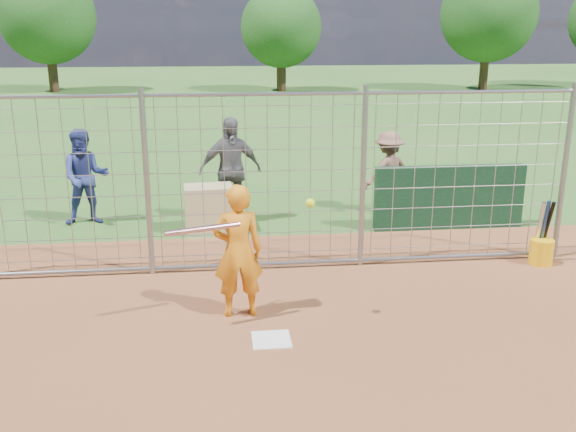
{
  "coord_description": "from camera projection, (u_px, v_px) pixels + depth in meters",
  "views": [
    {
      "loc": [
        -0.54,
        -6.65,
        3.39
      ],
      "look_at": [
        0.3,
        0.8,
        1.15
      ],
      "focal_mm": 40.0,
      "sensor_mm": 36.0,
      "label": 1
    }
  ],
  "objects": [
    {
      "name": "ground",
      "position": [
        270.0,
        332.0,
        7.36
      ],
      "size": [
        100.0,
        100.0,
        0.0
      ],
      "primitive_type": "plane",
      "color": "#2D591E",
      "rests_on": "ground"
    },
    {
      "name": "home_plate",
      "position": [
        271.0,
        340.0,
        7.16
      ],
      "size": [
        0.43,
        0.43,
        0.02
      ],
      "primitive_type": "cube",
      "color": "silver",
      "rests_on": "ground"
    },
    {
      "name": "dugout_wall",
      "position": [
        449.0,
        197.0,
        10.99
      ],
      "size": [
        2.6,
        0.2,
        1.1
      ],
      "primitive_type": "cube",
      "color": "#11381E",
      "rests_on": "ground"
    },
    {
      "name": "batter",
      "position": [
        238.0,
        251.0,
        7.59
      ],
      "size": [
        0.63,
        0.44,
        1.64
      ],
      "primitive_type": "imported",
      "rotation": [
        0.0,
        0.0,
        3.22
      ],
      "color": "orange",
      "rests_on": "ground"
    },
    {
      "name": "bystander_a",
      "position": [
        85.0,
        177.0,
        11.16
      ],
      "size": [
        0.9,
        0.74,
        1.69
      ],
      "primitive_type": "imported",
      "rotation": [
        0.0,
        0.0,
        0.13
      ],
      "color": "navy",
      "rests_on": "ground"
    },
    {
      "name": "bystander_b",
      "position": [
        230.0,
        170.0,
        11.24
      ],
      "size": [
        1.18,
        0.69,
        1.89
      ],
      "primitive_type": "imported",
      "rotation": [
        0.0,
        0.0,
        0.22
      ],
      "color": "#56575B",
      "rests_on": "ground"
    },
    {
      "name": "bystander_c",
      "position": [
        388.0,
        172.0,
        11.89
      ],
      "size": [
        1.13,
        0.9,
        1.53
      ],
      "primitive_type": "imported",
      "rotation": [
        0.0,
        0.0,
        3.53
      ],
      "color": "brown",
      "rests_on": "ground"
    },
    {
      "name": "equipment_bin",
      "position": [
        209.0,
        209.0,
        10.85
      ],
      "size": [
        0.84,
        0.61,
        0.8
      ],
      "primitive_type": "cube",
      "rotation": [
        0.0,
        0.0,
        0.08
      ],
      "color": "#C9B87D",
      "rests_on": "ground"
    },
    {
      "name": "equipment_in_play",
      "position": [
        229.0,
        223.0,
        7.11
      ],
      "size": [
        1.67,
        0.32,
        0.36
      ],
      "color": "silver",
      "rests_on": "ground"
    },
    {
      "name": "bucket_with_bats",
      "position": [
        542.0,
        248.0,
        9.41
      ],
      "size": [
        0.34,
        0.36,
        0.97
      ],
      "color": "#F9B20D",
      "rests_on": "ground"
    },
    {
      "name": "backstop_fence",
      "position": [
        257.0,
        185.0,
        8.9
      ],
      "size": [
        9.08,
        0.08,
        2.6
      ],
      "color": "gray",
      "rests_on": "ground"
    },
    {
      "name": "tree_line",
      "position": [
        283.0,
        19.0,
        33.42
      ],
      "size": [
        44.66,
        6.72,
        6.48
      ],
      "color": "#3F2B19",
      "rests_on": "ground"
    }
  ]
}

